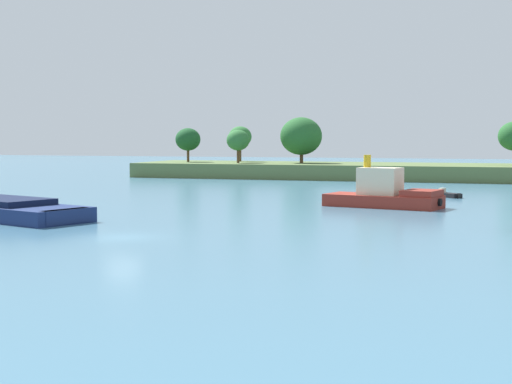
{
  "coord_description": "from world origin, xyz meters",
  "views": [
    {
      "loc": [
        24.04,
        -45.73,
        6.67
      ],
      "look_at": [
        0.61,
        27.21,
        1.2
      ],
      "focal_mm": 53.99,
      "sensor_mm": 36.0,
      "label": 1
    }
  ],
  "objects": [
    {
      "name": "small_motorboat",
      "position": [
        17.91,
        42.27,
        0.27
      ],
      "size": [
        4.08,
        3.98,
        0.99
      ],
      "color": "black",
      "rests_on": "ground"
    },
    {
      "name": "tugboat",
      "position": [
        13.4,
        27.63,
        1.26
      ],
      "size": [
        11.59,
        6.57,
        4.97
      ],
      "color": "maroon",
      "rests_on": "ground"
    },
    {
      "name": "treeline_island",
      "position": [
        7.03,
        78.24,
        2.06
      ],
      "size": [
        87.73,
        17.83,
        9.98
      ],
      "color": "#566B3D",
      "rests_on": "ground"
    },
    {
      "name": "ground_plane",
      "position": [
        0.0,
        0.0,
        0.0
      ],
      "size": [
        400.0,
        400.0,
        0.0
      ],
      "primitive_type": "plane",
      "color": "teal"
    }
  ]
}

